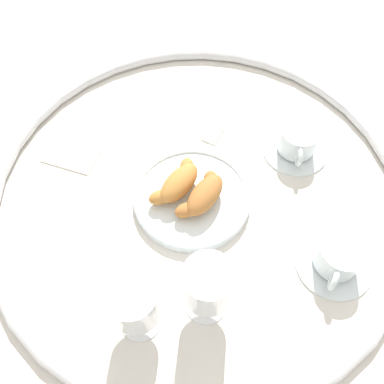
% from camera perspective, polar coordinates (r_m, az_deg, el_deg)
% --- Properties ---
extents(ground_plane, '(2.20, 2.20, 0.00)m').
position_cam_1_polar(ground_plane, '(0.79, 0.84, 0.41)').
color(ground_plane, silver).
extents(table_chrome_rim, '(0.82, 0.82, 0.02)m').
position_cam_1_polar(table_chrome_rim, '(0.78, 0.85, 0.90)').
color(table_chrome_rim, silver).
rests_on(table_chrome_rim, ground_plane).
extents(pastry_plate, '(0.23, 0.23, 0.02)m').
position_cam_1_polar(pastry_plate, '(0.76, 0.00, -0.78)').
color(pastry_plate, silver).
rests_on(pastry_plate, ground_plane).
extents(croissant_large, '(0.12, 0.10, 0.04)m').
position_cam_1_polar(croissant_large, '(0.73, 1.68, -0.37)').
color(croissant_large, '#AD6B33').
rests_on(croissant_large, pastry_plate).
extents(croissant_small, '(0.12, 0.11, 0.04)m').
position_cam_1_polar(croissant_small, '(0.75, -2.05, 1.35)').
color(croissant_small, '#BC7A38').
rests_on(croissant_small, pastry_plate).
extents(coffee_cup_near, '(0.14, 0.14, 0.06)m').
position_cam_1_polar(coffee_cup_near, '(0.73, 20.24, -9.05)').
color(coffee_cup_near, silver).
rests_on(coffee_cup_near, ground_plane).
extents(coffee_cup_far, '(0.14, 0.14, 0.06)m').
position_cam_1_polar(coffee_cup_far, '(0.85, 14.95, 6.81)').
color(coffee_cup_far, silver).
rests_on(coffee_cup_far, ground_plane).
extents(juice_glass_left, '(0.08, 0.08, 0.14)m').
position_cam_1_polar(juice_glass_left, '(0.60, 2.26, -13.43)').
color(juice_glass_left, white).
rests_on(juice_glass_left, ground_plane).
extents(juice_glass_right, '(0.08, 0.08, 0.14)m').
position_cam_1_polar(juice_glass_right, '(0.60, -8.34, -15.69)').
color(juice_glass_right, white).
rests_on(juice_glass_right, ground_plane).
extents(sugar_packet, '(0.06, 0.05, 0.01)m').
position_cam_1_polar(sugar_packet, '(0.87, 3.00, 8.44)').
color(sugar_packet, white).
rests_on(sugar_packet, ground_plane).
extents(folded_napkin, '(0.14, 0.14, 0.01)m').
position_cam_1_polar(folded_napkin, '(0.88, -16.44, 6.14)').
color(folded_napkin, silver).
rests_on(folded_napkin, ground_plane).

